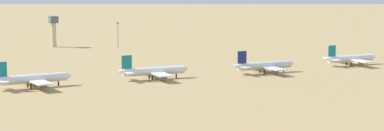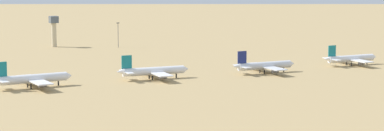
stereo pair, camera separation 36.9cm
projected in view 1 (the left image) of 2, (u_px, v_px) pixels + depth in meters
The scene contains 7 objects.
ground at pixel (168, 84), 331.53m from camera, with size 4000.00×4000.00×0.00m, color tan.
parked_jet_teal_1 at pixel (32, 79), 320.27m from camera, with size 36.75×30.82×12.15m.
parked_jet_teal_2 at pixel (153, 71), 344.53m from camera, with size 35.60×30.06×11.75m.
parked_jet_navy_3 at pixel (264, 66), 363.79m from camera, with size 34.77×29.19×11.49m.
parked_jet_teal_4 at pixel (350, 58), 392.36m from camera, with size 33.61×28.22×11.11m.
control_tower at pixel (54, 28), 479.39m from camera, with size 5.20×5.20×19.80m.
light_pole_mid at pixel (118, 33), 476.96m from camera, with size 1.80×0.50×15.89m.
Camera 1 is at (-145.54, -293.49, 52.62)m, focal length 70.00 mm.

